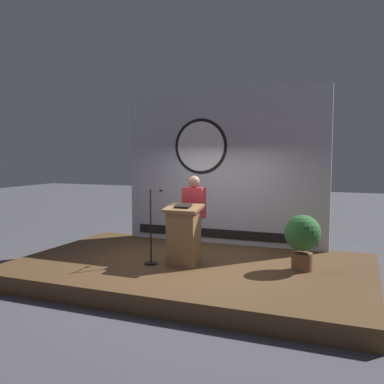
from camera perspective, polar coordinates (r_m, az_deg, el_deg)
name	(u,v)px	position (r m, az deg, el deg)	size (l,w,h in m)	color
ground_plane	(192,278)	(8.04, -0.06, -11.48)	(40.00, 40.00, 0.00)	#4C4C51
stage_platform	(192,270)	(7.99, -0.06, -10.45)	(6.40, 4.00, 0.30)	brown
banner_display	(222,167)	(9.45, 4.08, 3.31)	(4.58, 0.12, 3.40)	#B2B7C1
podium	(184,235)	(7.64, -1.13, -5.83)	(0.64, 0.50, 1.11)	olive
speaker_person	(194,217)	(8.03, 0.27, -3.37)	(0.40, 0.26, 1.59)	black
microphone_stand	(152,237)	(7.82, -5.32, -6.07)	(0.24, 0.59, 1.37)	black
potted_plant	(302,237)	(7.55, 14.57, -5.85)	(0.62, 0.62, 0.96)	brown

